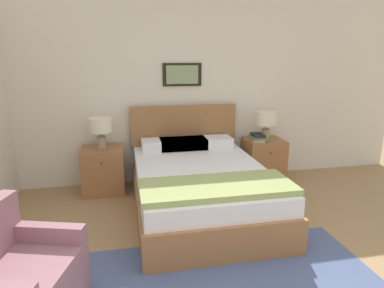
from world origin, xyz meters
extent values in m
cube|color=silver|center=(0.00, 3.20, 1.30)|extent=(6.90, 0.06, 2.60)
cube|color=black|center=(0.03, 3.16, 1.54)|extent=(0.55, 0.02, 0.32)
cube|color=gray|center=(0.03, 3.15, 1.54)|extent=(0.45, 0.00, 0.25)
cube|color=#47567F|center=(-0.11, 0.65, 0.00)|extent=(2.70, 1.44, 0.01)
cube|color=#936038|center=(0.04, 2.02, 0.14)|extent=(1.51, 2.20, 0.28)
cube|color=#936038|center=(0.04, 0.95, 0.32)|extent=(1.51, 0.06, 0.08)
cube|color=silver|center=(0.04, 2.02, 0.42)|extent=(1.44, 2.11, 0.27)
cube|color=#936038|center=(0.04, 3.08, 0.83)|extent=(1.51, 0.06, 0.56)
cube|color=#8E9E5B|center=(0.04, 1.33, 0.58)|extent=(1.48, 0.61, 0.06)
cube|color=silver|center=(-0.32, 2.85, 0.62)|extent=(0.52, 0.32, 0.14)
cube|color=silver|center=(0.40, 2.85, 0.62)|extent=(0.52, 0.32, 0.14)
cube|color=slate|center=(0.04, 2.85, 0.62)|extent=(0.52, 0.32, 0.14)
cube|color=slate|center=(-0.07, 2.85, 0.62)|extent=(0.52, 0.32, 0.14)
cube|color=#8E606B|center=(-1.45, 0.93, 0.48)|extent=(0.65, 0.29, 0.14)
cube|color=#936038|center=(-1.10, 2.88, 0.31)|extent=(0.55, 0.48, 0.61)
sphere|color=#332D28|center=(-1.10, 2.63, 0.48)|extent=(0.02, 0.02, 0.02)
cube|color=#936038|center=(1.19, 2.88, 0.31)|extent=(0.55, 0.48, 0.61)
sphere|color=#332D28|center=(1.19, 2.63, 0.48)|extent=(0.02, 0.02, 0.02)
cylinder|color=gray|center=(-1.10, 2.87, 0.70)|extent=(0.12, 0.12, 0.16)
cylinder|color=gray|center=(-1.10, 2.87, 0.81)|extent=(0.02, 0.02, 0.06)
cylinder|color=beige|center=(-1.10, 2.87, 0.93)|extent=(0.30, 0.30, 0.19)
cylinder|color=gray|center=(1.19, 2.87, 0.70)|extent=(0.12, 0.12, 0.16)
cylinder|color=gray|center=(1.19, 2.87, 0.81)|extent=(0.02, 0.02, 0.06)
cylinder|color=beige|center=(1.19, 2.87, 0.93)|extent=(0.30, 0.30, 0.19)
cube|color=beige|center=(1.07, 2.83, 0.63)|extent=(0.20, 0.25, 0.04)
cube|color=#4C7551|center=(1.07, 2.83, 0.66)|extent=(0.20, 0.26, 0.03)
cube|color=#232328|center=(1.07, 2.83, 0.70)|extent=(0.15, 0.24, 0.03)
camera|label=1|loc=(-0.81, -1.62, 1.81)|focal=32.00mm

